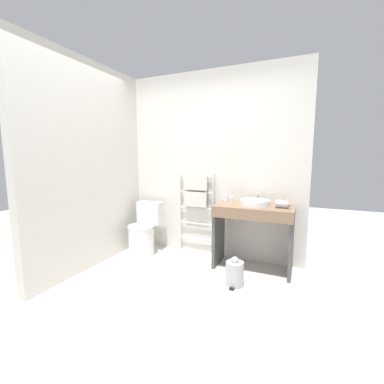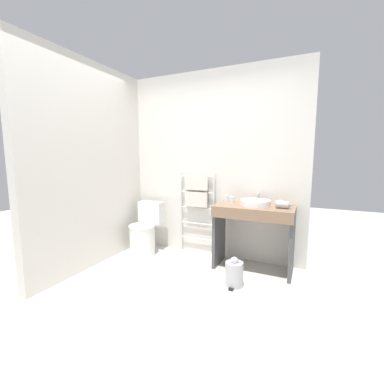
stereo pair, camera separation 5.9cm
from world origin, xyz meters
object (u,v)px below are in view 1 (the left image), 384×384
object	(u,v)px
cup_near_wall	(226,198)
trash_bin	(235,273)
toilet	(144,233)
sink_basin	(255,202)
towel_radiator	(196,198)
cup_near_edge	(231,199)
hair_dryer	(283,204)

from	to	relation	value
cup_near_wall	trash_bin	world-z (taller)	cup_near_wall
cup_near_wall	trash_bin	bearing A→B (deg)	-65.50
toilet	sink_basin	world-z (taller)	sink_basin
towel_radiator	cup_near_edge	bearing A→B (deg)	-11.80
hair_dryer	trash_bin	xyz separation A→B (m)	(-0.43, -0.50, -0.72)
toilet	cup_near_wall	bearing A→B (deg)	12.49
cup_near_wall	cup_near_edge	xyz separation A→B (m)	(0.08, -0.06, -0.00)
trash_bin	toilet	bearing A→B (deg)	164.53
cup_near_wall	cup_near_edge	world-z (taller)	cup_near_wall
trash_bin	cup_near_edge	bearing A→B (deg)	109.96
cup_near_wall	hair_dryer	size ratio (longest dim) A/B	0.43
toilet	cup_near_wall	xyz separation A→B (m)	(1.17, 0.26, 0.55)
sink_basin	cup_near_wall	size ratio (longest dim) A/B	4.38
cup_near_wall	cup_near_edge	bearing A→B (deg)	-36.02
cup_near_edge	hair_dryer	world-z (taller)	hair_dryer
cup_near_wall	trash_bin	distance (m)	1.03
sink_basin	trash_bin	xyz separation A→B (m)	(-0.10, -0.52, -0.71)
towel_radiator	hair_dryer	xyz separation A→B (m)	(1.20, -0.22, 0.03)
towel_radiator	cup_near_wall	bearing A→B (deg)	-6.65
toilet	sink_basin	distance (m)	1.67
hair_dryer	trash_bin	size ratio (longest dim) A/B	0.58
sink_basin	cup_near_edge	distance (m)	0.34
toilet	hair_dryer	distance (m)	1.98
towel_radiator	hair_dryer	bearing A→B (deg)	-10.33
cup_near_wall	cup_near_edge	distance (m)	0.10
toilet	sink_basin	bearing A→B (deg)	4.00
towel_radiator	cup_near_edge	size ratio (longest dim) A/B	14.72
towel_radiator	cup_near_edge	world-z (taller)	towel_radiator
towel_radiator	trash_bin	bearing A→B (deg)	-42.97
trash_bin	towel_radiator	bearing A→B (deg)	137.03
toilet	cup_near_wall	world-z (taller)	cup_near_wall
towel_radiator	sink_basin	distance (m)	0.90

